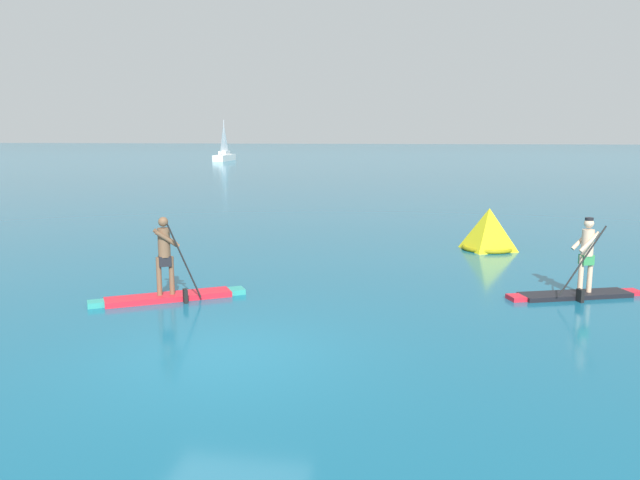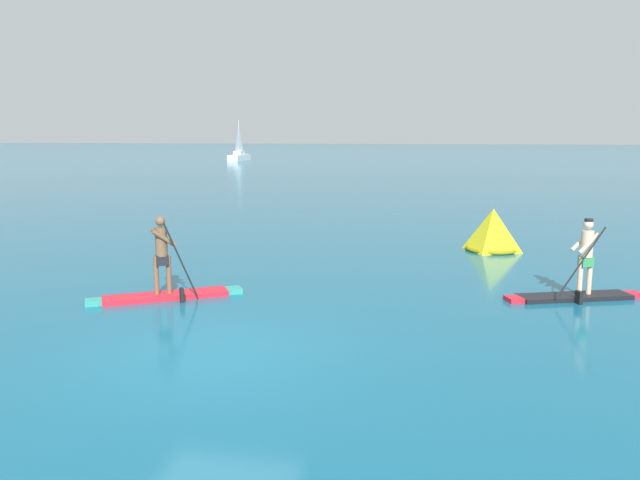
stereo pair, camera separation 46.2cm
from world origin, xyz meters
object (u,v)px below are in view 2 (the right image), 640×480
at_px(paddleboarder_mid_center, 166,282).
at_px(paddleboarder_far_right, 578,281).
at_px(sailboat_left_horizon, 239,155).
at_px(race_marker_buoy, 493,232).

height_order(paddleboarder_mid_center, paddleboarder_far_right, paddleboarder_mid_center).
xyz_separation_m(paddleboarder_far_right, sailboat_left_horizon, (-30.14, 67.27, 0.35)).
height_order(paddleboarder_far_right, race_marker_buoy, paddleboarder_far_right).
bearing_deg(race_marker_buoy, sailboat_left_horizon, 114.99).
height_order(paddleboarder_mid_center, sailboat_left_horizon, sailboat_left_horizon).
distance_m(paddleboarder_far_right, race_marker_buoy, 5.82).
bearing_deg(race_marker_buoy, paddleboarder_far_right, -75.83).
relative_size(paddleboarder_mid_center, paddleboarder_far_right, 1.00).
bearing_deg(sailboat_left_horizon, paddleboarder_mid_center, -164.06).
distance_m(paddleboarder_far_right, sailboat_left_horizon, 73.72).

